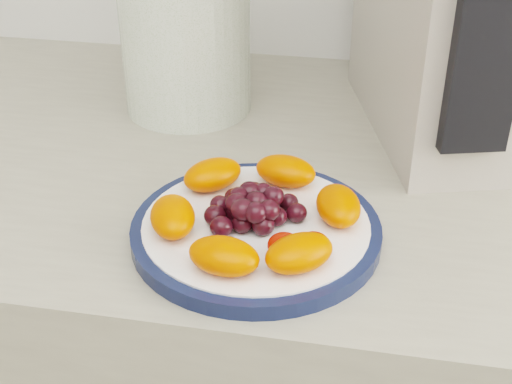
# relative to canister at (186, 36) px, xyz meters

# --- Properties ---
(plate_rim) EXTENTS (0.23, 0.23, 0.01)m
(plate_rim) POSITION_rel_canister_xyz_m (0.14, -0.27, -0.09)
(plate_rim) COLOR #111B3B
(plate_rim) RESTS_ON counter
(plate_face) EXTENTS (0.21, 0.21, 0.02)m
(plate_face) POSITION_rel_canister_xyz_m (0.14, -0.27, -0.09)
(plate_face) COLOR white
(plate_face) RESTS_ON counter
(canister) EXTENTS (0.19, 0.19, 0.19)m
(canister) POSITION_rel_canister_xyz_m (0.00, 0.00, 0.00)
(canister) COLOR #3D6317
(canister) RESTS_ON counter
(appliance_panel) EXTENTS (0.07, 0.04, 0.28)m
(appliance_panel) POSITION_rel_canister_xyz_m (0.33, -0.15, 0.10)
(appliance_panel) COLOR black
(appliance_panel) RESTS_ON appliance_body
(fruit_plate) EXTENTS (0.20, 0.20, 0.03)m
(fruit_plate) POSITION_rel_canister_xyz_m (0.14, -0.27, -0.06)
(fruit_plate) COLOR #E33C00
(fruit_plate) RESTS_ON plate_face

